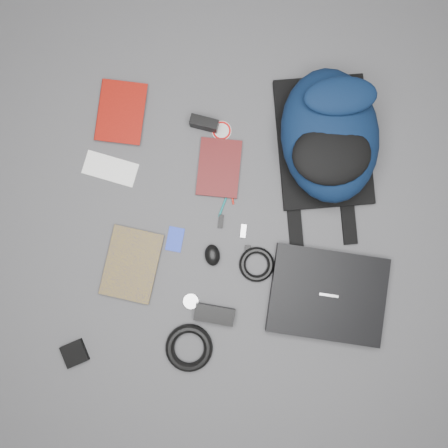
{
  "coord_description": "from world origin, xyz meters",
  "views": [
    {
      "loc": [
        0.0,
        -0.09,
        1.61
      ],
      "look_at": [
        0.0,
        0.0,
        0.02
      ],
      "focal_mm": 35.0,
      "sensor_mm": 36.0,
      "label": 1
    }
  ],
  "objects_px": {
    "laptop": "(327,295)",
    "backpack": "(330,135)",
    "mouse": "(212,255)",
    "dvd_case": "(219,168)",
    "compact_camera": "(204,124)",
    "power_brick": "(215,314)",
    "textbook_red": "(98,110)",
    "comic_book": "(107,259)",
    "pouch": "(75,353)"
  },
  "relations": [
    {
      "from": "laptop",
      "to": "mouse",
      "type": "relative_size",
      "value": 5.23
    },
    {
      "from": "comic_book",
      "to": "textbook_red",
      "type": "bearing_deg",
      "value": 106.52
    },
    {
      "from": "comic_book",
      "to": "mouse",
      "type": "height_order",
      "value": "mouse"
    },
    {
      "from": "backpack",
      "to": "power_brick",
      "type": "relative_size",
      "value": 3.68
    },
    {
      "from": "compact_camera",
      "to": "pouch",
      "type": "xyz_separation_m",
      "value": [
        -0.45,
        -0.85,
        -0.02
      ]
    },
    {
      "from": "backpack",
      "to": "mouse",
      "type": "bearing_deg",
      "value": -139.02
    },
    {
      "from": "backpack",
      "to": "mouse",
      "type": "distance_m",
      "value": 0.59
    },
    {
      "from": "textbook_red",
      "to": "comic_book",
      "type": "distance_m",
      "value": 0.56
    },
    {
      "from": "power_brick",
      "to": "mouse",
      "type": "bearing_deg",
      "value": 102.1
    },
    {
      "from": "pouch",
      "to": "power_brick",
      "type": "bearing_deg",
      "value": 16.91
    },
    {
      "from": "comic_book",
      "to": "dvd_case",
      "type": "relative_size",
      "value": 1.2
    },
    {
      "from": "backpack",
      "to": "compact_camera",
      "type": "xyz_separation_m",
      "value": [
        -0.44,
        0.06,
        -0.08
      ]
    },
    {
      "from": "laptop",
      "to": "backpack",
      "type": "bearing_deg",
      "value": 99.07
    },
    {
      "from": "textbook_red",
      "to": "comic_book",
      "type": "xyz_separation_m",
      "value": [
        0.05,
        -0.55,
        -0.0
      ]
    },
    {
      "from": "comic_book",
      "to": "power_brick",
      "type": "xyz_separation_m",
      "value": [
        0.4,
        -0.19,
        0.01
      ]
    },
    {
      "from": "dvd_case",
      "to": "mouse",
      "type": "distance_m",
      "value": 0.32
    },
    {
      "from": "textbook_red",
      "to": "dvd_case",
      "type": "relative_size",
      "value": 1.08
    },
    {
      "from": "dvd_case",
      "to": "mouse",
      "type": "height_order",
      "value": "mouse"
    },
    {
      "from": "backpack",
      "to": "pouch",
      "type": "bearing_deg",
      "value": -144.14
    },
    {
      "from": "pouch",
      "to": "laptop",
      "type": "bearing_deg",
      "value": 14.36
    },
    {
      "from": "backpack",
      "to": "laptop",
      "type": "relative_size",
      "value": 1.29
    },
    {
      "from": "backpack",
      "to": "power_brick",
      "type": "height_order",
      "value": "backpack"
    },
    {
      "from": "laptop",
      "to": "comic_book",
      "type": "height_order",
      "value": "laptop"
    },
    {
      "from": "power_brick",
      "to": "pouch",
      "type": "height_order",
      "value": "power_brick"
    },
    {
      "from": "textbook_red",
      "to": "pouch",
      "type": "relative_size",
      "value": 2.84
    },
    {
      "from": "compact_camera",
      "to": "mouse",
      "type": "distance_m",
      "value": 0.49
    },
    {
      "from": "dvd_case",
      "to": "power_brick",
      "type": "bearing_deg",
      "value": -86.1
    },
    {
      "from": "pouch",
      "to": "mouse",
      "type": "bearing_deg",
      "value": 36.79
    },
    {
      "from": "dvd_case",
      "to": "mouse",
      "type": "relative_size",
      "value": 2.75
    },
    {
      "from": "compact_camera",
      "to": "power_brick",
      "type": "distance_m",
      "value": 0.7
    },
    {
      "from": "laptop",
      "to": "pouch",
      "type": "bearing_deg",
      "value": -158.56
    },
    {
      "from": "backpack",
      "to": "textbook_red",
      "type": "bearing_deg",
      "value": 167.13
    },
    {
      "from": "dvd_case",
      "to": "compact_camera",
      "type": "xyz_separation_m",
      "value": [
        -0.06,
        0.16,
        0.02
      ]
    },
    {
      "from": "mouse",
      "to": "dvd_case",
      "type": "bearing_deg",
      "value": 78.51
    },
    {
      "from": "laptop",
      "to": "compact_camera",
      "type": "xyz_separation_m",
      "value": [
        -0.46,
        0.62,
        0.01
      ]
    },
    {
      "from": "mouse",
      "to": "backpack",
      "type": "bearing_deg",
      "value": 38.26
    },
    {
      "from": "comic_book",
      "to": "pouch",
      "type": "xyz_separation_m",
      "value": [
        -0.1,
        -0.34,
        0.0
      ]
    },
    {
      "from": "dvd_case",
      "to": "backpack",
      "type": "bearing_deg",
      "value": 19.42
    },
    {
      "from": "dvd_case",
      "to": "pouch",
      "type": "bearing_deg",
      "value": -122.01
    },
    {
      "from": "textbook_red",
      "to": "power_brick",
      "type": "height_order",
      "value": "power_brick"
    },
    {
      "from": "comic_book",
      "to": "compact_camera",
      "type": "relative_size",
      "value": 2.49
    },
    {
      "from": "power_brick",
      "to": "textbook_red",
      "type": "bearing_deg",
      "value": 129.88
    },
    {
      "from": "textbook_red",
      "to": "pouch",
      "type": "height_order",
      "value": "textbook_red"
    },
    {
      "from": "mouse",
      "to": "comic_book",
      "type": "bearing_deg",
      "value": 174.68
    },
    {
      "from": "comic_book",
      "to": "pouch",
      "type": "height_order",
      "value": "pouch"
    },
    {
      "from": "power_brick",
      "to": "dvd_case",
      "type": "bearing_deg",
      "value": 98.21
    },
    {
      "from": "pouch",
      "to": "comic_book",
      "type": "bearing_deg",
      "value": 73.4
    },
    {
      "from": "laptop",
      "to": "mouse",
      "type": "bearing_deg",
      "value": 169.52
    },
    {
      "from": "laptop",
      "to": "dvd_case",
      "type": "bearing_deg",
      "value": 138.59
    },
    {
      "from": "mouse",
      "to": "textbook_red",
      "type": "bearing_deg",
      "value": 121.06
    }
  ]
}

